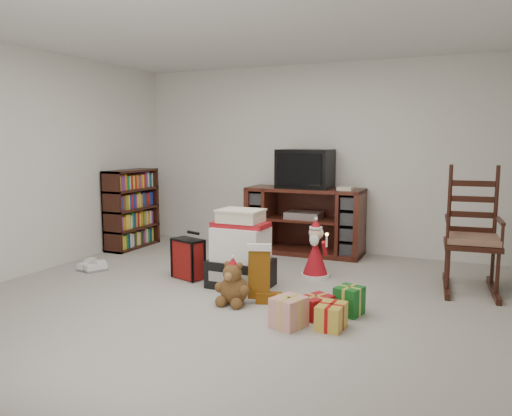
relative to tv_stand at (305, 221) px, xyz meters
The scene contains 13 objects.
room 2.34m from the tv_stand, 90.29° to the right, with size 5.01×5.01×2.51m.
tv_stand is the anchor object (origin of this frame).
bookshelf 2.41m from the tv_stand, 165.55° to the right, with size 0.30×0.89×1.09m.
rocking_chair 2.22m from the tv_stand, 23.11° to the right, with size 0.59×0.90×1.30m.
gift_pile 1.72m from the tv_stand, 94.08° to the right, with size 0.63×0.46×0.78m.
red_suitcase 1.87m from the tv_stand, 114.49° to the right, with size 0.38×0.27×0.51m.
stocking 2.12m from the tv_stand, 83.32° to the right, with size 0.26×0.11×0.55m, color #0E670B, non-canonical shape.
teddy_bear 2.27m from the tv_stand, 88.56° to the right, with size 0.26×0.23×0.39m.
santa_figurine 1.20m from the tv_stand, 66.13° to the right, with size 0.32×0.30×0.65m.
mrs_claus_figurine 1.53m from the tv_stand, 103.71° to the right, with size 0.29×0.28×0.60m.
sneaker_pair 2.72m from the tv_stand, 136.95° to the right, with size 0.32×0.27×0.09m.
gift_cluster 2.59m from the tv_stand, 68.39° to the right, with size 0.53×0.81×0.24m.
crt_television 0.69m from the tv_stand, 111.88° to the left, with size 0.69×0.50×0.50m.
Camera 1 is at (2.02, -4.03, 1.49)m, focal length 35.00 mm.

